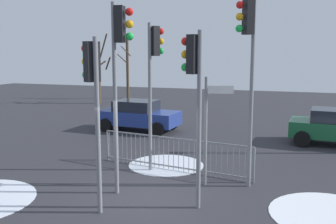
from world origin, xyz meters
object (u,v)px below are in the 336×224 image
(car_blue_trailing, at_px, (138,115))
(bare_tree_centre, at_px, (127,64))
(traffic_light_mid_right, at_px, (194,80))
(bare_tree_left, at_px, (99,74))
(traffic_light_foreground_left, at_px, (154,64))
(traffic_light_foreground_right, at_px, (248,50))
(traffic_light_mid_left, at_px, (119,56))
(traffic_light_rear_right, at_px, (93,86))
(direction_sign_post, at_px, (208,125))

(car_blue_trailing, relative_size, bare_tree_centre, 0.65)
(traffic_light_mid_right, bearing_deg, bare_tree_left, 56.73)
(traffic_light_foreground_left, height_order, traffic_light_foreground_right, traffic_light_foreground_right)
(traffic_light_foreground_left, xyz_separation_m, bare_tree_left, (-9.68, 13.95, -1.23))
(traffic_light_foreground_right, bearing_deg, traffic_light_mid_left, 83.60)
(traffic_light_rear_right, bearing_deg, traffic_light_mid_left, 25.14)
(traffic_light_rear_right, height_order, car_blue_trailing, traffic_light_rear_right)
(traffic_light_mid_right, distance_m, traffic_light_mid_left, 2.11)
(traffic_light_foreground_left, relative_size, traffic_light_foreground_right, 0.89)
(traffic_light_foreground_right, bearing_deg, traffic_light_rear_right, 98.32)
(traffic_light_foreground_right, bearing_deg, bare_tree_centre, 0.02)
(traffic_light_foreground_right, xyz_separation_m, traffic_light_rear_right, (-3.10, -2.77, -0.81))
(direction_sign_post, xyz_separation_m, bare_tree_left, (-11.62, 14.80, 0.43))
(traffic_light_foreground_left, bearing_deg, traffic_light_mid_left, -56.31)
(traffic_light_mid_right, relative_size, traffic_light_foreground_left, 0.91)
(traffic_light_foreground_left, relative_size, bare_tree_centre, 0.77)
(traffic_light_foreground_left, height_order, direction_sign_post, traffic_light_foreground_left)
(traffic_light_mid_right, relative_size, traffic_light_rear_right, 1.04)
(traffic_light_mid_left, bearing_deg, traffic_light_mid_right, 74.40)
(traffic_light_mid_left, xyz_separation_m, traffic_light_foreground_right, (3.03, 1.54, 0.16))
(traffic_light_mid_left, xyz_separation_m, car_blue_trailing, (-2.85, 7.78, -2.86))
(traffic_light_mid_left, height_order, traffic_light_foreground_left, traffic_light_mid_left)
(bare_tree_centre, bearing_deg, direction_sign_post, -59.11)
(traffic_light_foreground_left, bearing_deg, bare_tree_left, 160.25)
(traffic_light_mid_left, bearing_deg, direction_sign_post, 115.60)
(traffic_light_mid_right, xyz_separation_m, traffic_light_mid_left, (-2.02, 0.23, 0.53))
(traffic_light_foreground_right, distance_m, bare_tree_left, 19.41)
(direction_sign_post, bearing_deg, traffic_light_rear_right, -139.80)
(traffic_light_foreground_left, relative_size, traffic_light_rear_right, 1.14)
(traffic_light_mid_right, relative_size, traffic_light_mid_left, 0.85)
(traffic_light_mid_right, bearing_deg, direction_sign_post, 22.16)
(traffic_light_foreground_left, xyz_separation_m, direction_sign_post, (1.93, -0.86, -1.66))
(traffic_light_mid_left, relative_size, traffic_light_rear_right, 1.22)
(traffic_light_mid_left, distance_m, traffic_light_foreground_left, 2.25)
(car_blue_trailing, relative_size, bare_tree_left, 0.76)
(traffic_light_foreground_left, bearing_deg, traffic_light_foreground_right, 22.25)
(traffic_light_foreground_right, distance_m, direction_sign_post, 2.31)
(traffic_light_foreground_right, relative_size, bare_tree_centre, 0.86)
(traffic_light_mid_left, bearing_deg, traffic_light_foreground_right, 108.04)
(traffic_light_mid_right, distance_m, traffic_light_foreground_right, 2.15)
(direction_sign_post, bearing_deg, car_blue_trailing, 115.95)
(car_blue_trailing, bearing_deg, bare_tree_left, 132.74)
(traffic_light_rear_right, distance_m, direction_sign_post, 3.57)
(traffic_light_foreground_left, relative_size, direction_sign_post, 1.50)
(car_blue_trailing, height_order, bare_tree_left, bare_tree_left)
(traffic_light_mid_left, height_order, bare_tree_left, bare_tree_left)
(direction_sign_post, bearing_deg, bare_tree_left, 116.90)
(traffic_light_foreground_left, relative_size, bare_tree_left, 0.90)
(traffic_light_mid_right, height_order, car_blue_trailing, traffic_light_mid_right)
(direction_sign_post, bearing_deg, bare_tree_centre, 109.67)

